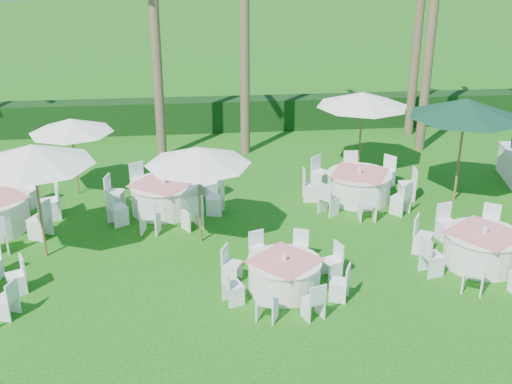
% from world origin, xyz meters
% --- Properties ---
extents(ground, '(120.00, 120.00, 0.00)m').
position_xyz_m(ground, '(0.00, 0.00, 0.00)').
color(ground, '#124F0D').
rests_on(ground, ground).
extents(hedge, '(34.00, 1.00, 1.20)m').
position_xyz_m(hedge, '(0.00, 12.00, 0.60)').
color(hedge, black).
rests_on(hedge, ground).
extents(banquet_table_b, '(2.74, 2.74, 0.86)m').
position_xyz_m(banquet_table_b, '(1.44, 0.11, 0.37)').
color(banquet_table_b, white).
rests_on(banquet_table_b, ground).
extents(banquet_table_c, '(3.15, 3.15, 0.95)m').
position_xyz_m(banquet_table_c, '(6.16, 0.78, 0.42)').
color(banquet_table_c, white).
rests_on(banquet_table_c, ground).
extents(banquet_table_e, '(3.27, 3.27, 0.99)m').
position_xyz_m(banquet_table_e, '(-1.24, 4.55, 0.43)').
color(banquet_table_e, white).
rests_on(banquet_table_e, ground).
extents(banquet_table_f, '(3.23, 3.23, 0.97)m').
position_xyz_m(banquet_table_f, '(4.26, 4.78, 0.43)').
color(banquet_table_f, white).
rests_on(banquet_table_f, ground).
extents(umbrella_a, '(2.79, 2.79, 2.80)m').
position_xyz_m(umbrella_a, '(-3.99, 2.19, 2.55)').
color(umbrella_a, brown).
rests_on(umbrella_a, ground).
extents(umbrella_b, '(2.55, 2.55, 2.48)m').
position_xyz_m(umbrella_b, '(-0.30, 2.59, 2.26)').
color(umbrella_b, brown).
rests_on(umbrella_b, ground).
extents(umbrella_c, '(2.38, 2.38, 2.27)m').
position_xyz_m(umbrella_c, '(-3.81, 6.05, 2.08)').
color(umbrella_c, brown).
rests_on(umbrella_c, ground).
extents(umbrella_d, '(2.88, 2.88, 2.56)m').
position_xyz_m(umbrella_d, '(4.85, 7.12, 2.33)').
color(umbrella_d, brown).
rests_on(umbrella_d, ground).
extents(umbrella_green, '(3.09, 3.09, 2.97)m').
position_xyz_m(umbrella_green, '(7.01, 4.50, 2.71)').
color(umbrella_green, brown).
rests_on(umbrella_green, ground).
extents(palm_b, '(4.38, 4.22, 8.38)m').
position_xyz_m(palm_b, '(-1.46, 9.07, 4.64)').
color(palm_b, brown).
rests_on(palm_b, ground).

